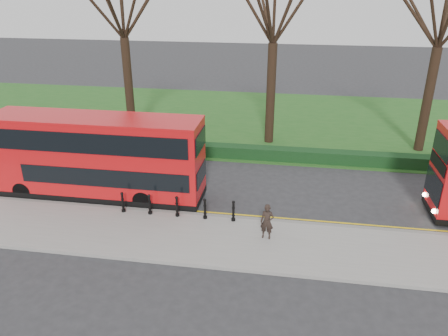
# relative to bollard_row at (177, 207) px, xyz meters

# --- Properties ---
(ground) EXTENTS (120.00, 120.00, 0.00)m
(ground) POSITION_rel_bollard_row_xyz_m (1.62, 1.35, -0.65)
(ground) COLOR #28282B
(ground) RESTS_ON ground
(pavement) EXTENTS (60.00, 4.00, 0.15)m
(pavement) POSITION_rel_bollard_row_xyz_m (1.62, -1.65, -0.57)
(pavement) COLOR gray
(pavement) RESTS_ON ground
(kerb) EXTENTS (60.00, 0.25, 0.16)m
(kerb) POSITION_rel_bollard_row_xyz_m (1.62, 0.35, -0.57)
(kerb) COLOR slate
(kerb) RESTS_ON ground
(grass_verge) EXTENTS (60.00, 18.00, 0.06)m
(grass_verge) POSITION_rel_bollard_row_xyz_m (1.62, 16.35, -0.62)
(grass_verge) COLOR #1E511B
(grass_verge) RESTS_ON ground
(hedge) EXTENTS (60.00, 0.90, 0.80)m
(hedge) POSITION_rel_bollard_row_xyz_m (1.62, 8.15, -0.25)
(hedge) COLOR black
(hedge) RESTS_ON ground
(yellow_line_outer) EXTENTS (60.00, 0.10, 0.01)m
(yellow_line_outer) POSITION_rel_bollard_row_xyz_m (1.62, 0.65, -0.64)
(yellow_line_outer) COLOR yellow
(yellow_line_outer) RESTS_ON ground
(yellow_line_inner) EXTENTS (60.00, 0.10, 0.01)m
(yellow_line_inner) POSITION_rel_bollard_row_xyz_m (1.62, 0.85, -0.64)
(yellow_line_inner) COLOR yellow
(yellow_line_inner) RESTS_ON ground
(tree_left) EXTENTS (8.07, 8.07, 12.60)m
(tree_left) POSITION_rel_bollard_row_xyz_m (-6.38, 11.35, 8.52)
(tree_left) COLOR black
(tree_left) RESTS_ON ground
(tree_mid) EXTENTS (7.90, 7.90, 12.35)m
(tree_mid) POSITION_rel_bollard_row_xyz_m (3.62, 11.35, 8.33)
(tree_mid) COLOR black
(tree_mid) RESTS_ON ground
(tree_right) EXTENTS (7.85, 7.85, 12.27)m
(tree_right) POSITION_rel_bollard_row_xyz_m (13.62, 11.35, 8.27)
(tree_right) COLOR black
(tree_right) RESTS_ON ground
(bollard_row) EXTENTS (5.56, 0.15, 1.00)m
(bollard_row) POSITION_rel_bollard_row_xyz_m (0.00, 0.00, 0.00)
(bollard_row) COLOR black
(bollard_row) RESTS_ON pavement
(bus_lead) EXTENTS (10.87, 2.50, 4.32)m
(bus_lead) POSITION_rel_bollard_row_xyz_m (-4.60, 1.74, 1.53)
(bus_lead) COLOR red
(bus_lead) RESTS_ON ground
(pedestrian) EXTENTS (0.63, 0.46, 1.61)m
(pedestrian) POSITION_rel_bollard_row_xyz_m (4.35, -1.22, 0.30)
(pedestrian) COLOR black
(pedestrian) RESTS_ON pavement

